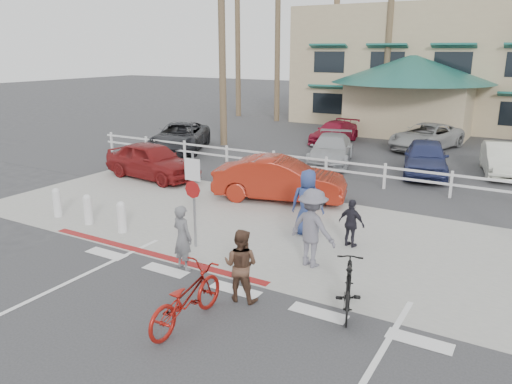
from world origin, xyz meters
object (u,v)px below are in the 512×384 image
Objects in this scene: bike_black at (348,287)px; car_red_compact at (152,160)px; bike_red at (186,297)px; car_white_sedan at (280,179)px; sign_post at (194,195)px.

car_red_compact reaches higher than bike_black.
bike_red is 1.15× the size of bike_black.
sign_post is at bearing 165.16° from car_white_sedan.
bike_red is at bearing 179.92° from car_white_sedan.
bike_red is 3.24m from bike_black.
bike_red is 0.49× the size of car_red_compact.
bike_red is at bearing 20.11° from bike_black.
car_red_compact is (-8.29, 8.36, 0.18)m from bike_red.
sign_post reaches higher than bike_red.
sign_post is 5.07m from car_white_sedan.
sign_post is 0.66× the size of car_red_compact.
car_red_compact is (-6.05, 5.11, -0.70)m from sign_post.
bike_red is 11.77m from car_red_compact.
bike_black is 12.54m from car_red_compact.
car_white_sedan is (-2.32, 8.27, 0.19)m from bike_red.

